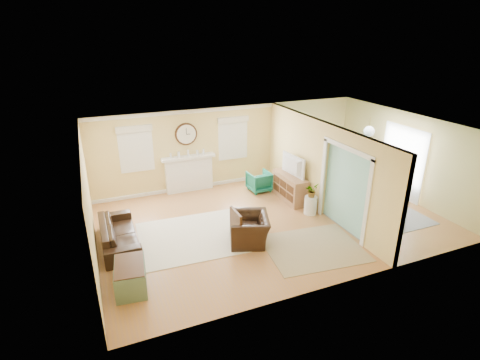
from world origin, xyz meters
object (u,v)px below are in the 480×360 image
(sofa, at_px, (119,234))
(dining_table, at_px, (364,199))
(credenza, at_px, (290,187))
(eames_chair, at_px, (249,229))
(green_chair, at_px, (259,181))

(sofa, relative_size, dining_table, 1.23)
(sofa, height_order, credenza, credenza)
(sofa, bearing_deg, eames_chair, -109.62)
(sofa, relative_size, green_chair, 2.99)
(eames_chair, relative_size, dining_table, 0.63)
(eames_chair, bearing_deg, dining_table, 115.57)
(credenza, xyz_separation_m, dining_table, (1.69, -1.35, -0.10))
(sofa, height_order, dining_table, sofa)
(eames_chair, xyz_separation_m, credenza, (2.13, 1.77, 0.06))
(eames_chair, distance_m, green_chair, 3.17)
(eames_chair, xyz_separation_m, green_chair, (1.57, 2.75, -0.03))
(eames_chair, distance_m, credenza, 2.77)
(sofa, xyz_separation_m, green_chair, (4.53, 1.70, 0.01))
(credenza, bearing_deg, dining_table, -38.74)
(sofa, xyz_separation_m, credenza, (5.09, 0.72, 0.10))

